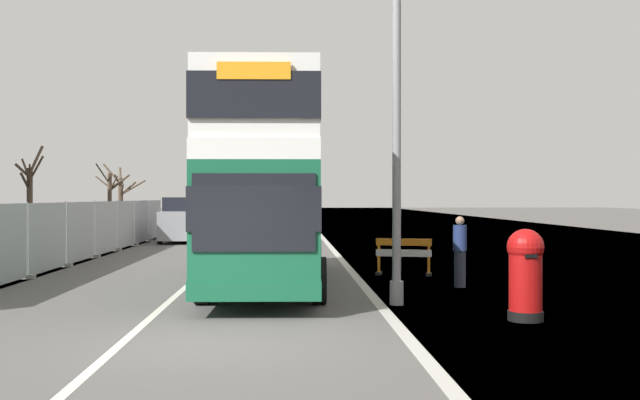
{
  "coord_description": "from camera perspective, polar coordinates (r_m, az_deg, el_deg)",
  "views": [
    {
      "loc": [
        1.25,
        -11.11,
        2.27
      ],
      "look_at": [
        1.97,
        4.92,
        2.2
      ],
      "focal_mm": 39.81,
      "sensor_mm": 36.0,
      "label": 1
    }
  ],
  "objects": [
    {
      "name": "roadworks_barrier",
      "position": [
        20.76,
        6.74,
        -4.23
      ],
      "size": [
        1.65,
        0.84,
        1.06
      ],
      "color": "orange",
      "rests_on": "ground"
    },
    {
      "name": "ground",
      "position": [
        11.5,
        -5.69,
        -11.37
      ],
      "size": [
        140.0,
        280.0,
        0.1
      ],
      "color": "#565451"
    },
    {
      "name": "pedestrian_at_kerb",
      "position": [
        18.2,
        11.18,
        -4.08
      ],
      "size": [
        0.34,
        0.34,
        1.78
      ],
      "color": "#2D3342",
      "rests_on": "ground"
    },
    {
      "name": "bare_tree_far_verge_mid",
      "position": [
        57.34,
        -16.48,
        0.43
      ],
      "size": [
        2.44,
        2.41,
        4.85
      ],
      "color": "#4C3D2D",
      "rests_on": "ground"
    },
    {
      "name": "car_oncoming_near",
      "position": [
        36.34,
        -10.91,
        -1.66
      ],
      "size": [
        2.05,
        4.55,
        2.25
      ],
      "color": "gray",
      "rests_on": "ground"
    },
    {
      "name": "car_receding_far",
      "position": [
        52.52,
        -3.18,
        -1.09
      ],
      "size": [
        2.0,
        4.01,
        2.23
      ],
      "color": "navy",
      "rests_on": "ground"
    },
    {
      "name": "bare_tree_far_verge_far",
      "position": [
        63.13,
        -15.69,
        0.41
      ],
      "size": [
        3.72,
        2.46,
        5.17
      ],
      "color": "#4C3D2D",
      "rests_on": "ground"
    },
    {
      "name": "lamppost_foreground",
      "position": [
        15.04,
        6.18,
        5.7
      ],
      "size": [
        0.29,
        0.7,
        7.85
      ],
      "color": "gray",
      "rests_on": "ground"
    },
    {
      "name": "double_decker_bus",
      "position": [
        18.24,
        -4.09,
        1.37
      ],
      "size": [
        2.96,
        10.57,
        4.94
      ],
      "color": "#145638",
      "rests_on": "ground"
    },
    {
      "name": "construction_site_fence",
      "position": [
        27.74,
        -17.71,
        -2.32
      ],
      "size": [
        0.44,
        27.4,
        2.15
      ],
      "color": "#A8AAAD",
      "rests_on": "ground"
    },
    {
      "name": "car_receding_mid",
      "position": [
        44.95,
        -3.5,
        -1.35
      ],
      "size": [
        1.96,
        3.97,
        2.2
      ],
      "color": "black",
      "rests_on": "ground"
    },
    {
      "name": "bare_tree_far_verge_near",
      "position": [
        50.13,
        -22.29,
        0.71
      ],
      "size": [
        2.04,
        2.67,
        5.73
      ],
      "color": "#4C3D2D",
      "rests_on": "ground"
    },
    {
      "name": "red_pillar_postbox",
      "position": [
        13.58,
        16.19,
        -5.45
      ],
      "size": [
        0.67,
        0.67,
        1.68
      ],
      "color": "black",
      "rests_on": "ground"
    }
  ]
}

